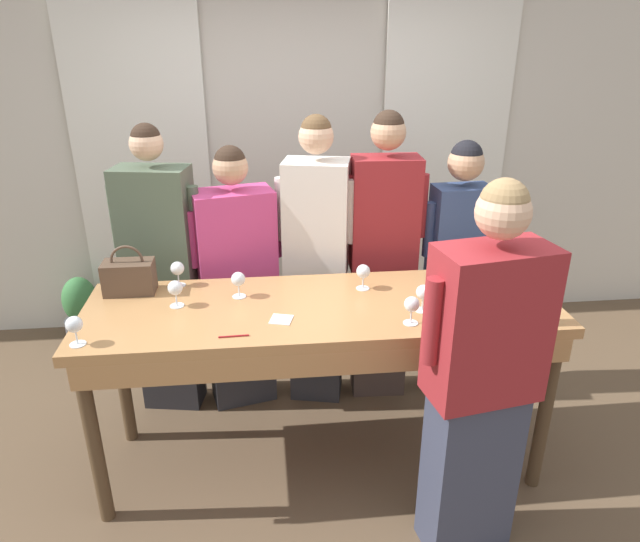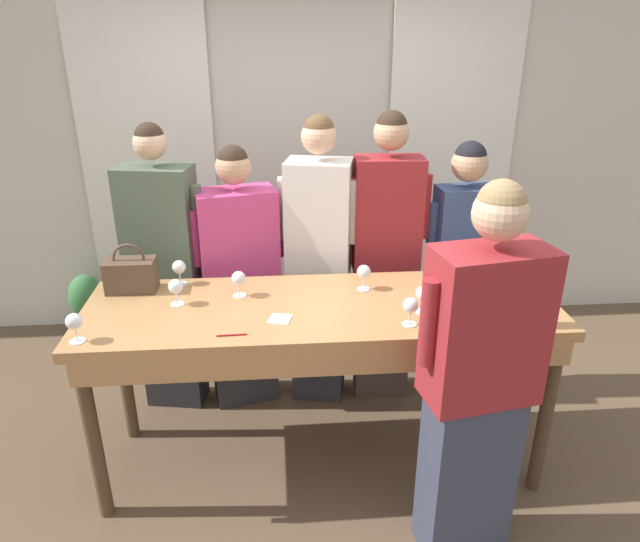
% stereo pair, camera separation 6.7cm
% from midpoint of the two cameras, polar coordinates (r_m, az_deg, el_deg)
% --- Properties ---
extents(ground_plane, '(18.00, 18.00, 0.00)m').
position_cam_midpoint_polar(ground_plane, '(3.41, -0.45, -18.26)').
color(ground_plane, brown).
extents(wall_back, '(12.00, 0.06, 2.80)m').
position_cam_midpoint_polar(wall_back, '(4.43, -2.85, 12.00)').
color(wall_back, beige).
rests_on(wall_back, ground_plane).
extents(curtain_panel_left, '(0.96, 0.03, 2.69)m').
position_cam_midpoint_polar(curtain_panel_left, '(4.46, -17.73, 10.30)').
color(curtain_panel_left, white).
rests_on(curtain_panel_left, ground_plane).
extents(curtain_panel_right, '(0.96, 0.03, 2.69)m').
position_cam_midpoint_polar(curtain_panel_right, '(4.58, 11.81, 11.22)').
color(curtain_panel_right, white).
rests_on(curtain_panel_right, ground_plane).
extents(tasting_bar, '(2.36, 0.76, 0.98)m').
position_cam_midpoint_polar(tasting_bar, '(2.88, -0.46, -5.44)').
color(tasting_bar, '#B27F4C').
rests_on(tasting_bar, ground_plane).
extents(wine_bottle, '(0.07, 0.07, 0.31)m').
position_cam_midpoint_polar(wine_bottle, '(2.80, 20.36, -2.90)').
color(wine_bottle, black).
rests_on(wine_bottle, tasting_bar).
extents(handbag, '(0.26, 0.14, 0.26)m').
position_cam_midpoint_polar(handbag, '(3.12, -19.14, -0.50)').
color(handbag, brown).
rests_on(handbag, tasting_bar).
extents(wine_glass_front_left, '(0.07, 0.07, 0.14)m').
position_cam_midpoint_polar(wine_glass_front_left, '(2.79, 9.63, -2.20)').
color(wine_glass_front_left, white).
rests_on(wine_glass_front_left, tasting_bar).
extents(wine_glass_front_mid, '(0.07, 0.07, 0.14)m').
position_cam_midpoint_polar(wine_glass_front_mid, '(3.13, -14.67, 0.15)').
color(wine_glass_front_mid, white).
rests_on(wine_glass_front_mid, tasting_bar).
extents(wine_glass_front_right, '(0.07, 0.07, 0.14)m').
position_cam_midpoint_polar(wine_glass_front_right, '(2.67, 8.45, -3.42)').
color(wine_glass_front_right, white).
rests_on(wine_glass_front_right, tasting_bar).
extents(wine_glass_center_left, '(0.07, 0.07, 0.14)m').
position_cam_midpoint_polar(wine_glass_center_left, '(2.90, -14.92, -1.73)').
color(wine_glass_center_left, white).
rests_on(wine_glass_center_left, tasting_bar).
extents(wine_glass_center_mid, '(0.07, 0.07, 0.14)m').
position_cam_midpoint_polar(wine_glass_center_mid, '(2.93, -8.82, -0.89)').
color(wine_glass_center_mid, white).
rests_on(wine_glass_center_mid, tasting_bar).
extents(wine_glass_center_right, '(0.07, 0.07, 0.14)m').
position_cam_midpoint_polar(wine_glass_center_right, '(2.99, 3.71, -0.14)').
color(wine_glass_center_right, white).
rests_on(wine_glass_center_right, tasting_bar).
extents(wine_glass_back_left, '(0.07, 0.07, 0.14)m').
position_cam_midpoint_polar(wine_glass_back_left, '(2.70, -24.02, -5.00)').
color(wine_glass_back_left, white).
rests_on(wine_glass_back_left, tasting_bar).
extents(wine_glass_back_mid, '(0.07, 0.07, 0.14)m').
position_cam_midpoint_polar(wine_glass_back_mid, '(3.03, 18.37, -1.03)').
color(wine_glass_back_mid, white).
rests_on(wine_glass_back_mid, tasting_bar).
extents(napkin, '(0.12, 0.12, 0.00)m').
position_cam_midpoint_polar(napkin, '(2.72, -4.60, -4.85)').
color(napkin, white).
rests_on(napkin, tasting_bar).
extents(pen, '(0.14, 0.01, 0.01)m').
position_cam_midpoint_polar(pen, '(2.60, -9.35, -6.45)').
color(pen, maroon).
rests_on(pen, tasting_bar).
extents(guest_olive_jacket, '(0.53, 0.31, 1.79)m').
position_cam_midpoint_polar(guest_olive_jacket, '(3.53, -16.07, -0.24)').
color(guest_olive_jacket, '#28282D').
rests_on(guest_olive_jacket, ground_plane).
extents(guest_pink_top, '(0.57, 0.36, 1.66)m').
position_cam_midpoint_polar(guest_pink_top, '(3.50, -8.80, -1.06)').
color(guest_pink_top, '#28282D').
rests_on(guest_pink_top, ground_plane).
extents(guest_cream_sweater, '(0.49, 0.34, 1.82)m').
position_cam_midpoint_polar(guest_cream_sweater, '(3.47, -0.91, 0.74)').
color(guest_cream_sweater, '#28282D').
rests_on(guest_cream_sweater, ground_plane).
extents(guest_striped_shirt, '(0.51, 0.25, 1.84)m').
position_cam_midpoint_polar(guest_striped_shirt, '(3.52, 5.72, 1.27)').
color(guest_striped_shirt, '#473833').
rests_on(guest_striped_shirt, ground_plane).
extents(guest_navy_coat, '(0.46, 0.23, 1.66)m').
position_cam_midpoint_polar(guest_navy_coat, '(3.66, 12.90, 0.70)').
color(guest_navy_coat, '#383D51').
rests_on(guest_navy_coat, ground_plane).
extents(host_pouring, '(0.57, 0.33, 1.76)m').
position_cam_midpoint_polar(host_pouring, '(2.51, 15.05, -10.55)').
color(host_pouring, '#383D51').
rests_on(host_pouring, ground_plane).
extents(potted_plant, '(0.27, 0.27, 0.55)m').
position_cam_midpoint_polar(potted_plant, '(4.71, -23.07, -3.84)').
color(potted_plant, '#4C4C51').
rests_on(potted_plant, ground_plane).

